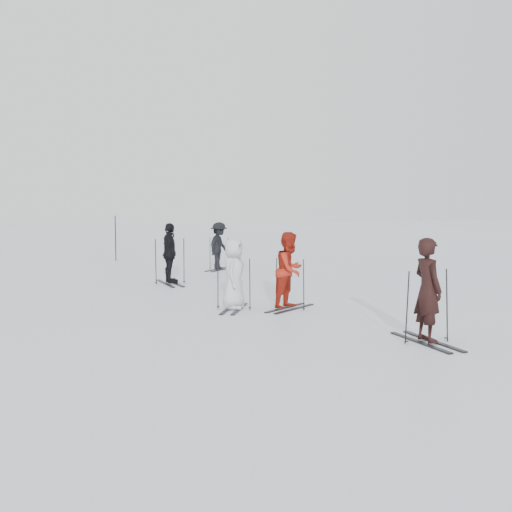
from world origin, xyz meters
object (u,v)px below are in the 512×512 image
(skier_red, at_px, (290,271))
(skier_uphill_far, at_px, (219,246))
(skier_near_dark, at_px, (428,291))
(piste_marker, at_px, (116,238))
(skier_uphill_left, at_px, (170,254))
(skier_grey, at_px, (234,275))

(skier_red, bearing_deg, skier_uphill_far, 49.23)
(skier_red, bearing_deg, skier_near_dark, -112.66)
(skier_uphill_far, xyz_separation_m, piste_marker, (-4.02, 3.61, 0.09))
(skier_uphill_far, relative_size, piste_marker, 0.90)
(skier_uphill_left, height_order, skier_uphill_far, skier_uphill_left)
(skier_uphill_far, bearing_deg, skier_red, -141.28)
(skier_near_dark, bearing_deg, skier_grey, 25.91)
(skier_near_dark, xyz_separation_m, skier_grey, (-3.10, 3.58, -0.10))
(skier_near_dark, xyz_separation_m, skier_uphill_far, (-3.24, 11.73, -0.06))
(skier_red, relative_size, skier_grey, 1.09)
(skier_red, distance_m, skier_uphill_far, 8.30)
(skier_red, distance_m, skier_uphill_left, 5.37)
(skier_uphill_far, height_order, piste_marker, piste_marker)
(skier_near_dark, xyz_separation_m, piste_marker, (-7.27, 15.34, 0.02))
(skier_near_dark, distance_m, skier_uphill_far, 12.17)
(skier_uphill_far, distance_m, piste_marker, 5.41)
(skier_red, bearing_deg, piste_marker, 64.27)
(skier_near_dark, height_order, skier_grey, skier_near_dark)
(skier_uphill_left, relative_size, piste_marker, 0.96)
(skier_near_dark, relative_size, skier_red, 1.04)
(skier_red, bearing_deg, skier_grey, 127.86)
(skier_uphill_far, bearing_deg, skier_uphill_left, -173.14)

